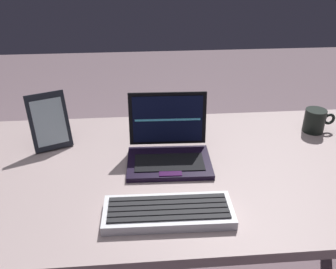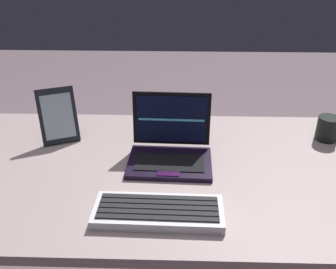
{
  "view_description": "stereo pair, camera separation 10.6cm",
  "coord_description": "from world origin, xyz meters",
  "px_view_note": "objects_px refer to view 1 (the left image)",
  "views": [
    {
      "loc": [
        -0.04,
        -0.93,
        1.36
      ],
      "look_at": [
        0.04,
        -0.0,
        0.86
      ],
      "focal_mm": 39.3,
      "sensor_mm": 36.0,
      "label": 1
    },
    {
      "loc": [
        0.06,
        -0.94,
        1.36
      ],
      "look_at": [
        0.04,
        -0.0,
        0.86
      ],
      "focal_mm": 39.3,
      "sensor_mm": 36.0,
      "label": 2
    }
  ],
  "objects_px": {
    "coffee_mug": "(315,121)",
    "photo_frame": "(49,122)",
    "external_keyboard": "(168,212)",
    "laptop_front": "(169,149)"
  },
  "relations": [
    {
      "from": "photo_frame",
      "to": "coffee_mug",
      "type": "distance_m",
      "value": 0.91
    },
    {
      "from": "laptop_front",
      "to": "photo_frame",
      "type": "distance_m",
      "value": 0.4
    },
    {
      "from": "laptop_front",
      "to": "external_keyboard",
      "type": "xyz_separation_m",
      "value": [
        -0.02,
        -0.26,
        -0.03
      ]
    },
    {
      "from": "external_keyboard",
      "to": "laptop_front",
      "type": "bearing_deg",
      "value": 84.9
    },
    {
      "from": "external_keyboard",
      "to": "coffee_mug",
      "type": "relative_size",
      "value": 2.91
    },
    {
      "from": "external_keyboard",
      "to": "coffee_mug",
      "type": "xyz_separation_m",
      "value": [
        0.56,
        0.41,
        0.03
      ]
    },
    {
      "from": "coffee_mug",
      "to": "external_keyboard",
      "type": "bearing_deg",
      "value": -143.46
    },
    {
      "from": "external_keyboard",
      "to": "coffee_mug",
      "type": "height_order",
      "value": "coffee_mug"
    },
    {
      "from": "coffee_mug",
      "to": "photo_frame",
      "type": "bearing_deg",
      "value": -177.92
    },
    {
      "from": "laptop_front",
      "to": "external_keyboard",
      "type": "distance_m",
      "value": 0.26
    }
  ]
}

